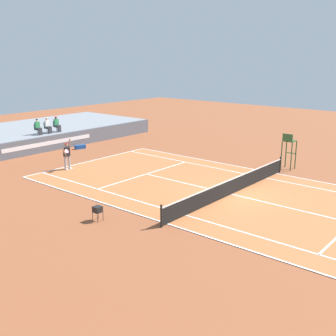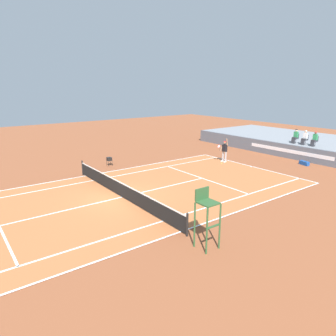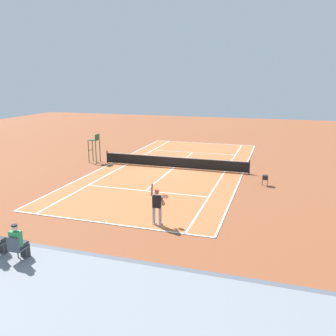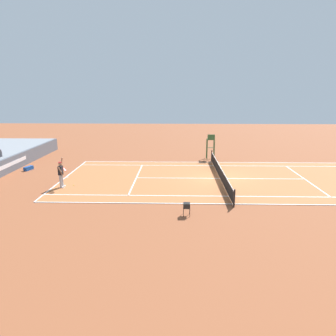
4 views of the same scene
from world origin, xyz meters
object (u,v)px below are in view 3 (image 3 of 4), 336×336
at_px(spectator_seated_0, 18,243).
at_px(equipment_bag, 12,250).
at_px(tennis_ball, 154,218).
at_px(ball_hopper, 265,177).
at_px(umpire_chair, 95,144).
at_px(tennis_player, 157,206).

bearing_deg(spectator_seated_0, equipment_bag, -43.37).
bearing_deg(tennis_ball, spectator_seated_0, 75.26).
bearing_deg(ball_hopper, spectator_seated_0, 65.18).
distance_m(spectator_seated_0, tennis_ball, 7.92).
height_order(spectator_seated_0, tennis_ball, spectator_seated_0).
height_order(equipment_bag, ball_hopper, ball_hopper).
relative_size(tennis_ball, umpire_chair, 0.03).
xyz_separation_m(tennis_player, equipment_bag, (4.71, 4.56, -0.83)).
bearing_deg(tennis_player, equipment_bag, 44.10).
distance_m(tennis_ball, equipment_bag, 6.78).
bearing_deg(umpire_chair, spectator_seated_0, 111.88).
bearing_deg(tennis_ball, umpire_chair, -48.99).
distance_m(umpire_chair, ball_hopper, 14.61).
distance_m(tennis_player, equipment_bag, 6.61).
height_order(tennis_ball, equipment_bag, equipment_bag).
xyz_separation_m(tennis_player, tennis_ball, (0.39, -0.67, -0.96)).
xyz_separation_m(umpire_chair, ball_hopper, (-14.31, 2.77, -0.98)).
relative_size(spectator_seated_0, ball_hopper, 1.81).
height_order(umpire_chair, equipment_bag, umpire_chair).
bearing_deg(equipment_bag, umpire_chair, -72.82).
xyz_separation_m(tennis_player, ball_hopper, (-4.71, -8.49, -0.42)).
bearing_deg(equipment_bag, tennis_ball, -129.53).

